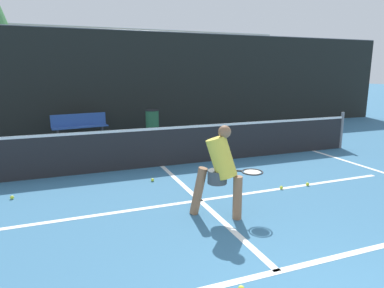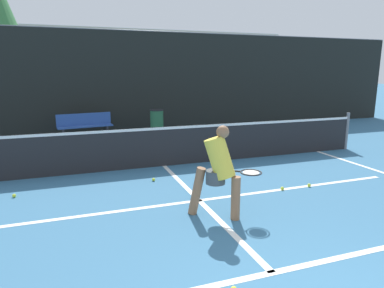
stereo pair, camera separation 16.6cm
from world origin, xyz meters
name	(u,v)px [view 2 (the right image)]	position (x,y,z in m)	size (l,w,h in m)	color
court_baseline_near	(272,273)	(0.00, 1.47, 0.00)	(11.00, 0.10, 0.01)	white
court_service_line	(199,200)	(0.00, 3.82, 0.00)	(8.25, 0.10, 0.01)	white
court_center_mark	(199,200)	(0.00, 3.85, 0.00)	(0.10, 4.75, 0.01)	white
net	(164,145)	(0.00, 6.22, 0.51)	(11.09, 0.09, 1.07)	slate
fence_back	(128,82)	(0.00, 11.26, 1.84)	(24.00, 0.06, 3.68)	black
player_practicing	(219,169)	(0.04, 3.08, 0.79)	(1.19, 0.68, 1.46)	#8C6042
tennis_ball_scattered_0	(309,185)	(2.31, 3.78, 0.03)	(0.07, 0.07, 0.07)	#D1E033
tennis_ball_scattered_1	(154,180)	(-0.51, 5.17, 0.03)	(0.07, 0.07, 0.07)	#D1E033
tennis_ball_scattered_5	(282,188)	(1.70, 3.80, 0.03)	(0.07, 0.07, 0.07)	#D1E033
tennis_ball_scattered_6	(14,196)	(-3.11, 5.09, 0.03)	(0.07, 0.07, 0.07)	#D1E033
courtside_bench	(85,125)	(-1.62, 10.32, 0.47)	(1.81, 0.62, 0.86)	#2D519E
trash_bin	(157,123)	(0.75, 9.97, 0.47)	(0.47, 0.47, 0.95)	#28603D
parked_car	(145,110)	(1.05, 13.34, 0.58)	(1.88, 4.14, 1.37)	silver
tree_west	(215,62)	(7.13, 19.80, 2.81)	(2.76, 2.76, 3.31)	brown
building_far	(92,63)	(0.00, 30.33, 2.91)	(36.00, 2.40, 5.82)	beige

